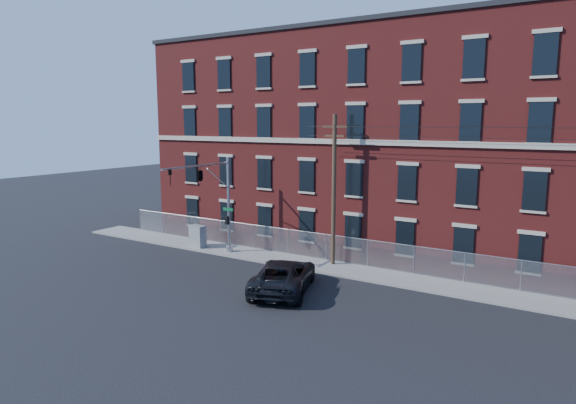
% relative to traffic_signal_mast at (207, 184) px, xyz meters
% --- Properties ---
extents(ground, '(140.00, 140.00, 0.00)m').
position_rel_traffic_signal_mast_xyz_m(ground, '(6.00, -2.18, -5.39)').
color(ground, black).
rests_on(ground, ground).
extents(sidewalk, '(65.00, 3.00, 0.12)m').
position_rel_traffic_signal_mast_xyz_m(sidewalk, '(18.00, 2.82, -5.33)').
color(sidewalk, gray).
rests_on(sidewalk, ground).
extents(mill_building, '(55.30, 14.32, 16.30)m').
position_rel_traffic_signal_mast_xyz_m(mill_building, '(18.00, 11.75, 2.76)').
color(mill_building, maroon).
rests_on(mill_building, ground).
extents(chain_link_fence, '(59.06, 0.06, 1.85)m').
position_rel_traffic_signal_mast_xyz_m(chain_link_fence, '(18.00, 4.12, -4.33)').
color(chain_link_fence, '#A5A8AD').
rests_on(chain_link_fence, ground).
extents(traffic_signal_mast, '(0.90, 6.75, 7.00)m').
position_rel_traffic_signal_mast_xyz_m(traffic_signal_mast, '(0.00, 0.00, 0.00)').
color(traffic_signal_mast, '#9EA0A5').
rests_on(traffic_signal_mast, ground).
extents(utility_pole_near, '(1.80, 0.28, 10.00)m').
position_rel_traffic_signal_mast_xyz_m(utility_pole_near, '(8.00, 3.42, -0.05)').
color(utility_pole_near, '#4E3927').
rests_on(utility_pole_near, ground).
extents(pickup_truck, '(5.04, 7.11, 1.80)m').
position_rel_traffic_signal_mast_xyz_m(pickup_truck, '(7.87, -2.63, -4.49)').
color(pickup_truck, black).
rests_on(pickup_truck, ground).
extents(utility_cabinet, '(1.41, 0.85, 1.67)m').
position_rel_traffic_signal_mast_xyz_m(utility_cabinet, '(-2.98, 2.16, -4.44)').
color(utility_cabinet, slate).
rests_on(utility_cabinet, sidewalk).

